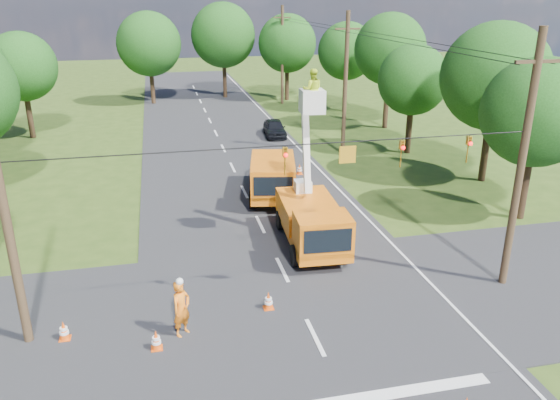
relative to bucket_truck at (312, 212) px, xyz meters
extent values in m
plane|color=#2D4514|center=(-1.87, 12.94, -1.70)|extent=(140.00, 140.00, 0.00)
cube|color=black|center=(-1.87, 12.94, -1.70)|extent=(12.00, 100.00, 0.06)
cube|color=black|center=(-1.87, -5.06, -1.70)|extent=(56.00, 10.00, 0.07)
cube|color=silver|center=(3.73, 12.94, -1.70)|extent=(0.12, 90.00, 0.02)
cube|color=orange|center=(0.01, 0.17, -0.94)|extent=(2.70, 6.44, 0.47)
cube|color=orange|center=(-0.13, -2.09, -0.12)|extent=(2.42, 1.93, 1.58)
cube|color=black|center=(-0.18, -2.98, -0.07)|extent=(2.00, 0.19, 1.00)
cube|color=orange|center=(0.06, 1.01, -0.28)|extent=(2.71, 4.04, 1.05)
cylinder|color=black|center=(-1.21, -1.76, -1.22)|extent=(0.40, 0.99, 0.97)
cylinder|color=black|center=(0.99, -1.89, -1.22)|extent=(0.40, 0.99, 0.97)
cylinder|color=black|center=(-0.97, 2.23, -1.22)|extent=(0.40, 0.99, 0.97)
cylinder|color=black|center=(1.24, 2.10, -1.22)|extent=(0.40, 0.99, 0.97)
cube|color=silver|center=(0.13, 2.17, 0.51)|extent=(0.84, 0.84, 0.58)
cube|color=silver|center=(0.10, 1.59, 2.82)|extent=(0.38, 1.42, 4.56)
cube|color=silver|center=(0.03, 0.49, 4.98)|extent=(1.06, 1.06, 1.00)
imported|color=#C6E526|center=(0.03, 0.49, 5.49)|extent=(0.97, 0.82, 1.75)
cube|color=orange|center=(-0.31, 7.16, -0.93)|extent=(3.63, 6.80, 0.48)
cube|color=orange|center=(-0.78, 4.89, -0.09)|extent=(2.69, 2.27, 1.61)
cube|color=black|center=(-0.96, 3.99, -0.03)|extent=(2.02, 0.48, 1.02)
cube|color=orange|center=(-0.13, 8.00, -0.25)|extent=(3.29, 4.41, 1.08)
cylinder|color=black|center=(-1.83, 5.38, -1.21)|extent=(0.54, 1.04, 0.99)
cylinder|color=black|center=(0.38, 4.92, -1.21)|extent=(0.54, 1.04, 0.99)
cylinder|color=black|center=(-1.00, 9.39, -1.21)|extent=(0.54, 1.04, 0.99)
cylinder|color=black|center=(1.21, 8.93, -1.21)|extent=(0.54, 1.04, 0.99)
imported|color=orange|center=(-6.25, -5.84, -0.68)|extent=(0.88, 0.87, 2.05)
imported|color=black|center=(2.77, 20.93, -1.00)|extent=(1.98, 4.21, 1.39)
cone|color=#E04A0B|center=(-0.74, 0.55, -1.32)|extent=(0.36, 0.36, 0.70)
cube|color=#E04A0B|center=(-0.74, 0.55, -1.66)|extent=(0.38, 0.38, 0.04)
cylinder|color=white|center=(-0.74, 0.55, -1.26)|extent=(0.26, 0.26, 0.09)
cylinder|color=white|center=(-0.74, 0.55, -1.41)|extent=(0.31, 0.31, 0.09)
cone|color=#E04A0B|center=(1.17, 3.80, -1.32)|extent=(0.36, 0.36, 0.70)
cube|color=#E04A0B|center=(1.17, 3.80, -1.66)|extent=(0.38, 0.38, 0.04)
cylinder|color=white|center=(1.17, 3.80, -1.26)|extent=(0.26, 0.26, 0.09)
cylinder|color=white|center=(1.17, 3.80, -1.41)|extent=(0.31, 0.31, 0.09)
cone|color=#E04A0B|center=(-7.15, -6.51, -1.32)|extent=(0.36, 0.36, 0.70)
cube|color=#E04A0B|center=(-7.15, -6.51, -1.66)|extent=(0.38, 0.38, 0.04)
cylinder|color=white|center=(-7.15, -6.51, -1.26)|extent=(0.26, 0.26, 0.09)
cylinder|color=white|center=(-7.15, -6.51, -1.41)|extent=(0.31, 0.31, 0.09)
cone|color=#E04A0B|center=(-10.19, -5.26, -1.32)|extent=(0.36, 0.36, 0.70)
cube|color=#E04A0B|center=(-10.19, -5.26, -1.66)|extent=(0.38, 0.38, 0.04)
cylinder|color=white|center=(-10.19, -5.26, -1.26)|extent=(0.26, 0.26, 0.09)
cylinder|color=white|center=(-10.19, -5.26, -1.41)|extent=(0.31, 0.31, 0.09)
cone|color=#E04A0B|center=(2.19, 10.58, -1.32)|extent=(0.36, 0.36, 0.70)
cube|color=#E04A0B|center=(2.19, 10.58, -1.66)|extent=(0.38, 0.38, 0.04)
cylinder|color=white|center=(2.19, 10.58, -1.26)|extent=(0.26, 0.26, 0.09)
cylinder|color=white|center=(2.19, 10.58, -1.41)|extent=(0.31, 0.31, 0.09)
cone|color=#E04A0B|center=(-3.05, -4.90, -1.32)|extent=(0.36, 0.36, 0.70)
cube|color=#E04A0B|center=(-3.05, -4.90, -1.66)|extent=(0.38, 0.38, 0.04)
cylinder|color=white|center=(-3.05, -4.90, -1.26)|extent=(0.26, 0.26, 0.09)
cylinder|color=white|center=(-3.05, -4.90, -1.41)|extent=(0.31, 0.31, 0.09)
cylinder|color=#4C3823|center=(6.63, -5.06, 3.30)|extent=(0.30, 0.30, 10.00)
cube|color=#4C3823|center=(6.63, -5.06, 7.10)|extent=(1.80, 0.12, 0.12)
cylinder|color=#4C3823|center=(6.63, 14.94, 3.30)|extent=(0.30, 0.30, 10.00)
cube|color=#4C3823|center=(6.63, 14.94, 7.10)|extent=(1.80, 0.12, 0.12)
cylinder|color=#4C3823|center=(6.63, 34.94, 3.30)|extent=(0.30, 0.30, 10.00)
cube|color=#4C3823|center=(6.63, 34.94, 7.10)|extent=(1.80, 0.12, 0.12)
cylinder|color=#4C3823|center=(-11.37, -5.06, 2.80)|extent=(0.30, 0.30, 9.00)
cylinder|color=black|center=(-2.37, -5.06, 4.60)|extent=(18.00, 0.04, 0.04)
cube|color=#AE7914|center=(-0.27, -5.06, 4.15)|extent=(0.60, 0.05, 0.60)
imported|color=#AE7914|center=(-2.47, -5.06, 4.05)|extent=(0.16, 0.20, 1.00)
sphere|color=#FF0C0C|center=(-2.47, -5.18, 4.30)|extent=(0.14, 0.14, 0.14)
imported|color=#AE7914|center=(1.73, -5.06, 4.05)|extent=(0.16, 0.20, 1.00)
sphere|color=#FF0C0C|center=(1.73, -5.18, 4.30)|extent=(0.14, 0.14, 0.14)
imported|color=#AE7914|center=(4.33, -5.06, 4.05)|extent=(0.16, 0.20, 1.00)
sphere|color=#FF0C0C|center=(4.33, -5.18, 4.30)|extent=(0.14, 0.14, 0.14)
cylinder|color=#382616|center=(-16.67, 24.94, 0.32)|extent=(0.44, 0.44, 4.05)
sphere|color=#174211|center=(-16.67, 24.94, 4.00)|extent=(5.40, 5.40, 5.40)
cylinder|color=#382616|center=(11.63, 0.94, 0.28)|extent=(0.44, 0.44, 3.96)
sphere|color=#174211|center=(11.63, 0.94, 3.88)|extent=(5.40, 5.40, 5.40)
cylinder|color=#382616|center=(13.13, 6.94, 0.59)|extent=(0.44, 0.44, 4.58)
sphere|color=#174211|center=(13.13, 6.94, 4.75)|extent=(6.40, 6.40, 6.40)
cylinder|color=#382616|center=(11.33, 13.94, 0.19)|extent=(0.44, 0.44, 3.78)
sphere|color=#174211|center=(11.33, 13.94, 3.63)|extent=(5.00, 5.00, 5.00)
cylinder|color=#382616|center=(12.93, 21.94, 0.68)|extent=(0.44, 0.44, 4.75)
sphere|color=#174211|center=(12.93, 21.94, 5.00)|extent=(6.00, 6.00, 6.00)
cylinder|color=#382616|center=(11.93, 29.94, 0.37)|extent=(0.44, 0.44, 4.14)
sphere|color=#174211|center=(11.93, 29.94, 4.13)|extent=(5.60, 5.60, 5.60)
cylinder|color=#382616|center=(-6.87, 37.94, 0.50)|extent=(0.44, 0.44, 4.40)
sphere|color=#174211|center=(-6.87, 37.94, 4.50)|extent=(6.60, 6.60, 6.60)
cylinder|color=#382616|center=(1.13, 39.94, 0.72)|extent=(0.44, 0.44, 4.84)
sphere|color=#174211|center=(1.13, 39.94, 5.12)|extent=(7.00, 7.00, 7.00)
cylinder|color=#382616|center=(7.63, 36.94, 0.46)|extent=(0.44, 0.44, 4.31)
sphere|color=#174211|center=(7.63, 36.94, 4.38)|extent=(6.20, 6.20, 6.20)
camera|label=1|loc=(-6.51, -22.16, 9.30)|focal=35.00mm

